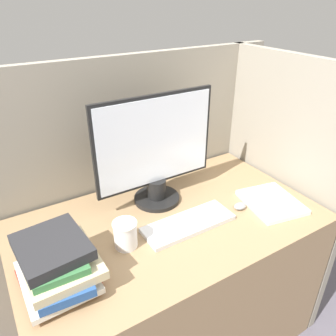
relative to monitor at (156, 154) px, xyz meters
name	(u,v)px	position (x,y,z in m)	size (l,w,h in m)	color
cubicle_panel_rear	(129,189)	(-0.03, 0.25, -0.31)	(1.73, 0.04, 1.42)	gray
cubicle_panel_right	(275,186)	(0.67, -0.14, -0.31)	(0.04, 0.83, 1.42)	gray
desk	(169,283)	(-0.03, -0.17, -0.63)	(1.33, 0.77, 0.78)	#937551
monitor	(156,154)	(0.00, 0.00, 0.00)	(0.58, 0.22, 0.52)	black
keyboard	(188,224)	(0.02, -0.24, -0.23)	(0.40, 0.15, 0.02)	silver
mouse	(240,206)	(0.29, -0.26, -0.23)	(0.06, 0.05, 0.03)	gray
coffee_cup	(125,234)	(-0.26, -0.22, -0.19)	(0.10, 0.10, 0.11)	white
book_stack	(57,264)	(-0.53, -0.27, -0.16)	(0.26, 0.31, 0.17)	maroon
paper_pile	(271,202)	(0.44, -0.31, -0.23)	(0.27, 0.31, 0.02)	white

